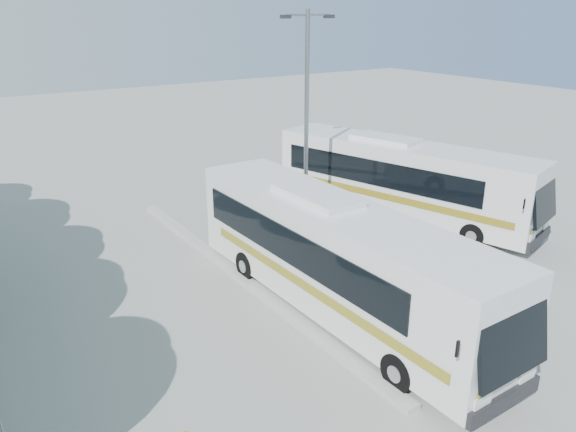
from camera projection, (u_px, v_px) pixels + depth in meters
ground at (330, 283)px, 18.26m from camera, size 100.00×100.00×0.00m
kerb_divider at (239, 275)px, 18.60m from camera, size 0.40×16.00×0.15m
coach_main at (336, 256)px, 15.96m from camera, size 2.59×11.70×3.24m
coach_adjacent at (403, 178)px, 23.34m from camera, size 5.34×11.66×3.18m
lamppost at (307, 115)px, 21.00m from camera, size 2.03×0.62×8.37m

